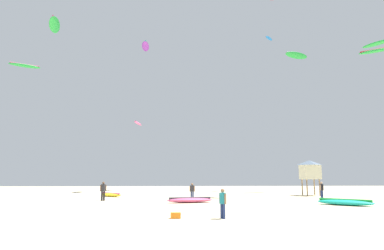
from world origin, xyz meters
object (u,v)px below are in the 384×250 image
(person_foreground, at_px, (223,201))
(kite_aloft_7, at_px, (377,51))
(kite_grounded_near, at_px, (190,200))
(kite_aloft_5, at_px, (269,38))
(lifeguard_tower, at_px, (310,170))
(kite_grounded_mid, at_px, (111,195))
(person_left, at_px, (322,189))
(kite_aloft_6, at_px, (145,46))
(kite_aloft_8, at_px, (296,55))
(kite_aloft_4, at_px, (55,25))
(kite_grounded_far, at_px, (345,202))
(kite_aloft_0, at_px, (25,66))
(kite_aloft_2, at_px, (377,43))
(person_midground, at_px, (192,190))
(cooler_box, at_px, (176,216))
(person_right, at_px, (103,190))
(kite_aloft_1, at_px, (138,123))

(person_foreground, height_order, kite_aloft_7, kite_aloft_7)
(kite_grounded_near, height_order, kite_aloft_5, kite_aloft_5)
(kite_grounded_near, bearing_deg, lifeguard_tower, 33.39)
(kite_grounded_mid, bearing_deg, person_foreground, -63.39)
(person_left, height_order, kite_aloft_6, kite_aloft_6)
(kite_aloft_8, bearing_deg, person_foreground, -118.24)
(lifeguard_tower, relative_size, kite_aloft_4, 1.01)
(kite_grounded_far, distance_m, kite_aloft_8, 30.48)
(kite_aloft_8, bearing_deg, kite_aloft_4, -153.94)
(kite_grounded_near, height_order, kite_aloft_6, kite_aloft_6)
(person_foreground, distance_m, kite_aloft_0, 37.18)
(person_foreground, height_order, kite_aloft_2, kite_aloft_2)
(kite_aloft_5, bearing_deg, person_left, -92.75)
(kite_grounded_near, bearing_deg, kite_aloft_4, 166.03)
(person_midground, height_order, kite_grounded_near, person_midground)
(cooler_box, relative_size, kite_aloft_8, 0.13)
(person_left, bearing_deg, kite_aloft_6, -167.24)
(lifeguard_tower, bearing_deg, kite_grounded_near, -146.61)
(kite_aloft_7, bearing_deg, person_midground, 175.04)
(person_right, xyz_separation_m, kite_grounded_far, (20.37, -5.89, -0.79))
(kite_grounded_far, xyz_separation_m, kite_aloft_5, (2.34, 27.09, 25.41))
(cooler_box, relative_size, kite_aloft_7, 0.17)
(kite_grounded_near, xyz_separation_m, lifeguard_tower, (14.83, 9.78, 2.82))
(lifeguard_tower, bearing_deg, person_right, -162.76)
(person_midground, xyz_separation_m, kite_aloft_1, (-8.09, 22.83, 10.13))
(kite_aloft_2, bearing_deg, kite_aloft_4, -177.17)
(person_left, xyz_separation_m, kite_aloft_0, (-35.08, 9.68, 15.78))
(cooler_box, xyz_separation_m, kite_aloft_4, (-12.68, 14.16, 17.64))
(person_right, height_order, kite_aloft_5, kite_aloft_5)
(kite_aloft_2, height_order, kite_aloft_5, kite_aloft_5)
(lifeguard_tower, bearing_deg, kite_aloft_0, 173.63)
(kite_grounded_far, bearing_deg, cooler_box, -151.10)
(person_foreground, bearing_deg, kite_aloft_5, -145.58)
(kite_grounded_near, height_order, kite_aloft_1, kite_aloft_1)
(person_left, bearing_deg, kite_aloft_4, -124.61)
(cooler_box, xyz_separation_m, kite_aloft_5, (15.85, 34.54, 25.50))
(kite_grounded_mid, xyz_separation_m, kite_aloft_4, (-5.38, -5.41, 17.59))
(kite_grounded_far, height_order, cooler_box, kite_grounded_far)
(lifeguard_tower, relative_size, kite_aloft_2, 1.28)
(kite_grounded_near, distance_m, kite_aloft_0, 30.40)
(kite_aloft_4, bearing_deg, person_midground, 0.08)
(cooler_box, height_order, kite_aloft_7, kite_aloft_7)
(cooler_box, bearing_deg, kite_aloft_2, 34.93)
(person_right, bearing_deg, kite_grounded_far, 50.22)
(person_left, bearing_deg, kite_aloft_2, 61.75)
(kite_grounded_far, distance_m, kite_aloft_0, 41.22)
(kite_aloft_6, distance_m, kite_aloft_7, 33.23)
(person_foreground, xyz_separation_m, kite_aloft_8, (15.93, 29.66, 19.80))
(kite_aloft_5, distance_m, kite_aloft_7, 24.89)
(kite_aloft_0, xyz_separation_m, kite_aloft_7, (40.70, -11.98, -1.77))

